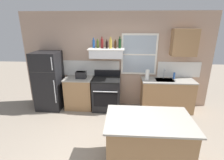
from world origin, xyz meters
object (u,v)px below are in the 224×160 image
(refrigerator, at_px, (49,81))
(dish_soap_bottle, at_px, (174,76))
(bottle_champagne_gold_foil, at_px, (110,44))
(stove_range, at_px, (107,94))
(bottle_olive_oil_square, at_px, (98,44))
(toaster, at_px, (81,75))
(bottle_red_label_wine, at_px, (102,43))
(paper_towel_roll, at_px, (147,75))
(kitchen_island, at_px, (147,142))
(bottle_blue_liqueur, at_px, (94,44))
(bottle_balsamic_dark, at_px, (107,45))
(bottle_dark_green_wine, at_px, (120,43))
(bottle_brown_stout, at_px, (115,45))

(refrigerator, relative_size, dish_soap_bottle, 9.16)
(refrigerator, height_order, bottle_champagne_gold_foil, bottle_champagne_gold_foil)
(refrigerator, height_order, stove_range, refrigerator)
(bottle_olive_oil_square, bearing_deg, toaster, -164.21)
(bottle_red_label_wine, relative_size, paper_towel_roll, 1.12)
(bottle_olive_oil_square, relative_size, bottle_red_label_wine, 0.79)
(kitchen_island, bearing_deg, stove_range, 113.66)
(stove_range, relative_size, bottle_red_label_wine, 3.59)
(bottle_blue_liqueur, relative_size, bottle_balsamic_dark, 1.21)
(paper_towel_roll, height_order, dish_soap_bottle, paper_towel_roll)
(kitchen_island, bearing_deg, bottle_champagne_gold_foil, 110.41)
(refrigerator, relative_size, bottle_blue_liqueur, 6.00)
(toaster, bearing_deg, stove_range, -1.26)
(bottle_champagne_gold_foil, bearing_deg, bottle_dark_green_wine, 10.10)
(bottle_champagne_gold_foil, bearing_deg, bottle_brown_stout, 14.70)
(bottle_dark_green_wine, bearing_deg, kitchen_island, -75.96)
(bottle_olive_oil_square, xyz_separation_m, bottle_red_label_wine, (0.12, -0.03, 0.03))
(stove_range, height_order, bottle_balsamic_dark, bottle_balsamic_dark)
(bottle_olive_oil_square, bearing_deg, stove_range, -31.96)
(bottle_blue_liqueur, bearing_deg, bottle_red_label_wine, 2.97)
(bottle_dark_green_wine, bearing_deg, toaster, -175.33)
(paper_towel_roll, bearing_deg, stove_range, -178.10)
(bottle_champagne_gold_foil, distance_m, dish_soap_bottle, 1.97)
(stove_range, relative_size, bottle_balsamic_dark, 4.80)
(refrigerator, relative_size, bottle_olive_oil_square, 6.85)
(bottle_blue_liqueur, distance_m, dish_soap_bottle, 2.39)
(bottle_blue_liqueur, relative_size, kitchen_island, 0.20)
(refrigerator, height_order, bottle_balsamic_dark, bottle_balsamic_dark)
(toaster, bearing_deg, bottle_blue_liqueur, 13.56)
(toaster, distance_m, kitchen_island, 2.66)
(bottle_olive_oil_square, relative_size, dish_soap_bottle, 1.34)
(kitchen_island, bearing_deg, bottle_blue_liqueur, 120.03)
(bottle_red_label_wine, distance_m, bottle_balsamic_dark, 0.13)
(bottle_red_label_wine, xyz_separation_m, bottle_dark_green_wine, (0.48, -0.01, 0.00))
(stove_range, bearing_deg, bottle_blue_liqueur, 162.98)
(stove_range, xyz_separation_m, dish_soap_bottle, (1.88, 0.14, 0.54))
(bottle_olive_oil_square, xyz_separation_m, kitchen_island, (1.13, -2.19, -1.39))
(bottle_champagne_gold_foil, bearing_deg, stove_range, -151.81)
(bottle_balsamic_dark, relative_size, bottle_champagne_gold_foil, 0.76)
(toaster, relative_size, bottle_balsamic_dark, 1.31)
(dish_soap_bottle, bearing_deg, bottle_red_label_wine, -179.43)
(bottle_champagne_gold_foil, bearing_deg, refrigerator, -177.30)
(toaster, distance_m, bottle_dark_green_wine, 1.38)
(bottle_balsamic_dark, bearing_deg, bottle_red_label_wine, 172.41)
(bottle_blue_liqueur, xyz_separation_m, bottle_dark_green_wine, (0.70, -0.00, 0.01))
(toaster, xyz_separation_m, kitchen_island, (1.61, -2.05, -0.55))
(paper_towel_roll, bearing_deg, bottle_olive_oil_square, 175.26)
(refrigerator, height_order, paper_towel_roll, refrigerator)
(toaster, bearing_deg, bottle_balsamic_dark, 6.64)
(bottle_blue_liqueur, height_order, bottle_champagne_gold_foil, bottle_champagne_gold_foil)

